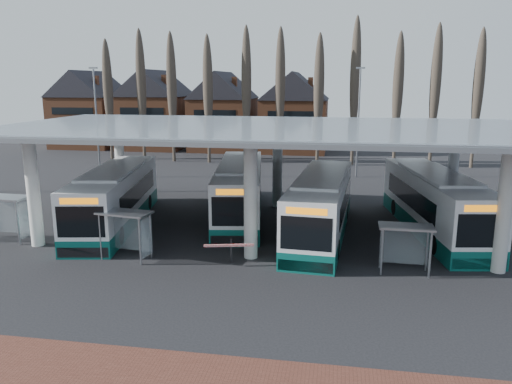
% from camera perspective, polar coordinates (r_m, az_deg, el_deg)
% --- Properties ---
extents(ground, '(140.00, 140.00, 0.00)m').
position_cam_1_polar(ground, '(23.72, -1.67, -9.50)').
color(ground, black).
rests_on(ground, ground).
extents(station_canopy, '(32.00, 16.00, 6.34)m').
position_cam_1_polar(station_canopy, '(30.05, 1.22, 6.39)').
color(station_canopy, silver).
rests_on(station_canopy, ground).
extents(poplar_row, '(45.10, 1.10, 14.50)m').
position_cam_1_polar(poplar_row, '(54.73, 5.10, 12.35)').
color(poplar_row, '#473D33').
rests_on(poplar_row, ground).
extents(townhouse_row, '(36.80, 10.30, 12.25)m').
position_cam_1_polar(townhouse_row, '(68.62, -7.63, 9.94)').
color(townhouse_row, brown).
rests_on(townhouse_row, ground).
extents(lamp_post_a, '(0.80, 0.16, 10.17)m').
position_cam_1_polar(lamp_post_a, '(49.07, -17.74, 7.77)').
color(lamp_post_a, slate).
rests_on(lamp_post_a, ground).
extents(lamp_post_b, '(0.80, 0.16, 10.17)m').
position_cam_1_polar(lamp_post_b, '(47.73, 11.62, 7.99)').
color(lamp_post_b, slate).
rests_on(lamp_post_b, ground).
extents(bus_0, '(4.97, 13.24, 3.60)m').
position_cam_1_polar(bus_0, '(32.71, -15.75, -0.67)').
color(bus_0, white).
rests_on(bus_0, ground).
extents(bus_1, '(4.74, 13.34, 3.63)m').
position_cam_1_polar(bus_1, '(33.48, -1.87, 0.13)').
color(bus_1, white).
rests_on(bus_1, ground).
extents(bus_2, '(3.66, 13.11, 3.60)m').
position_cam_1_polar(bus_2, '(29.64, 7.45, -1.64)').
color(bus_2, white).
rests_on(bus_2, ground).
extents(bus_3, '(4.85, 13.40, 3.65)m').
position_cam_1_polar(bus_3, '(31.85, 19.69, -1.24)').
color(bus_3, white).
rests_on(bus_3, ground).
extents(shelter_0, '(2.83, 1.50, 2.58)m').
position_cam_1_polar(shelter_0, '(31.63, -26.64, -1.65)').
color(shelter_0, gray).
rests_on(shelter_0, ground).
extents(shelter_1, '(2.85, 1.74, 2.48)m').
position_cam_1_polar(shelter_1, '(26.23, -14.57, -3.57)').
color(shelter_1, gray).
rests_on(shelter_1, ground).
extents(shelter_2, '(2.53, 1.30, 2.32)m').
position_cam_1_polar(shelter_2, '(24.60, 16.69, -5.05)').
color(shelter_2, gray).
rests_on(shelter_2, ground).
extents(info_sign_0, '(2.18, 0.81, 3.35)m').
position_cam_1_polar(info_sign_0, '(26.58, 26.33, -2.02)').
color(info_sign_0, black).
rests_on(info_sign_0, ground).
extents(barrier, '(2.42, 0.92, 1.23)m').
position_cam_1_polar(barrier, '(24.70, -3.06, -6.25)').
color(barrier, black).
rests_on(barrier, ground).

